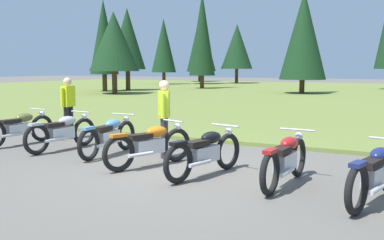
{
  "coord_description": "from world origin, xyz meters",
  "views": [
    {
      "loc": [
        4.06,
        -7.25,
        1.95
      ],
      "look_at": [
        0.0,
        0.6,
        0.9
      ],
      "focal_mm": 41.73,
      "sensor_mm": 36.0,
      "label": 1
    }
  ],
  "objects_px": {
    "motorcycle_olive": "(19,128)",
    "motorcycle_orange": "(150,145)",
    "motorcycle_silver": "(62,132)",
    "motorcycle_navy": "(376,173)",
    "motorcycle_sky_blue": "(109,136)",
    "rider_with_back_turned": "(164,114)",
    "motorcycle_red": "(286,159)",
    "motorcycle_black": "(205,152)",
    "rider_checking_bike": "(68,104)"
  },
  "relations": [
    {
      "from": "rider_checking_bike",
      "to": "rider_with_back_turned",
      "type": "bearing_deg",
      "value": -15.78
    },
    {
      "from": "motorcycle_red",
      "to": "motorcycle_sky_blue",
      "type": "bearing_deg",
      "value": 170.36
    },
    {
      "from": "rider_with_back_turned",
      "to": "motorcycle_orange",
      "type": "bearing_deg",
      "value": -77.48
    },
    {
      "from": "motorcycle_sky_blue",
      "to": "motorcycle_orange",
      "type": "relative_size",
      "value": 1.05
    },
    {
      "from": "motorcycle_red",
      "to": "rider_checking_bike",
      "type": "height_order",
      "value": "rider_checking_bike"
    },
    {
      "from": "motorcycle_silver",
      "to": "motorcycle_navy",
      "type": "height_order",
      "value": "same"
    },
    {
      "from": "motorcycle_silver",
      "to": "motorcycle_black",
      "type": "distance_m",
      "value": 4.16
    },
    {
      "from": "motorcycle_olive",
      "to": "motorcycle_orange",
      "type": "bearing_deg",
      "value": -7.43
    },
    {
      "from": "motorcycle_black",
      "to": "rider_checking_bike",
      "type": "xyz_separation_m",
      "value": [
        -5.17,
        2.12,
        0.51
      ]
    },
    {
      "from": "motorcycle_navy",
      "to": "motorcycle_red",
      "type": "bearing_deg",
      "value": 165.35
    },
    {
      "from": "motorcycle_red",
      "to": "motorcycle_silver",
      "type": "bearing_deg",
      "value": 172.91
    },
    {
      "from": "motorcycle_navy",
      "to": "rider_with_back_turned",
      "type": "xyz_separation_m",
      "value": [
        -4.37,
        1.42,
        0.51
      ]
    },
    {
      "from": "motorcycle_silver",
      "to": "motorcycle_orange",
      "type": "distance_m",
      "value": 2.85
    },
    {
      "from": "motorcycle_silver",
      "to": "motorcycle_black",
      "type": "xyz_separation_m",
      "value": [
        4.1,
        -0.72,
        0.0
      ]
    },
    {
      "from": "motorcycle_orange",
      "to": "motorcycle_black",
      "type": "xyz_separation_m",
      "value": [
        1.3,
        -0.19,
        0.0
      ]
    },
    {
      "from": "motorcycle_sky_blue",
      "to": "rider_checking_bike",
      "type": "relative_size",
      "value": 1.26
    },
    {
      "from": "motorcycle_sky_blue",
      "to": "motorcycle_olive",
      "type": "bearing_deg",
      "value": -179.94
    },
    {
      "from": "motorcycle_silver",
      "to": "motorcycle_orange",
      "type": "xyz_separation_m",
      "value": [
        2.79,
        -0.53,
        0.0
      ]
    },
    {
      "from": "motorcycle_silver",
      "to": "motorcycle_sky_blue",
      "type": "xyz_separation_m",
      "value": [
        1.36,
        0.02,
        0.0
      ]
    },
    {
      "from": "motorcycle_orange",
      "to": "motorcycle_silver",
      "type": "bearing_deg",
      "value": 169.18
    },
    {
      "from": "motorcycle_orange",
      "to": "rider_with_back_turned",
      "type": "bearing_deg",
      "value": 102.52
    },
    {
      "from": "motorcycle_black",
      "to": "motorcycle_red",
      "type": "relative_size",
      "value": 0.98
    },
    {
      "from": "motorcycle_sky_blue",
      "to": "motorcycle_black",
      "type": "height_order",
      "value": "same"
    },
    {
      "from": "motorcycle_olive",
      "to": "motorcycle_orange",
      "type": "height_order",
      "value": "same"
    },
    {
      "from": "motorcycle_black",
      "to": "motorcycle_navy",
      "type": "relative_size",
      "value": 1.0
    },
    {
      "from": "motorcycle_olive",
      "to": "motorcycle_orange",
      "type": "distance_m",
      "value": 4.28
    },
    {
      "from": "motorcycle_olive",
      "to": "rider_checking_bike",
      "type": "xyz_separation_m",
      "value": [
        0.37,
        1.37,
        0.51
      ]
    },
    {
      "from": "motorcycle_silver",
      "to": "motorcycle_red",
      "type": "xyz_separation_m",
      "value": [
        5.55,
        -0.69,
        0.0
      ]
    },
    {
      "from": "motorcycle_red",
      "to": "rider_with_back_turned",
      "type": "distance_m",
      "value": 3.18
    },
    {
      "from": "motorcycle_sky_blue",
      "to": "rider_with_back_turned",
      "type": "relative_size",
      "value": 1.26
    },
    {
      "from": "motorcycle_red",
      "to": "motorcycle_orange",
      "type": "bearing_deg",
      "value": 176.75
    },
    {
      "from": "motorcycle_red",
      "to": "motorcycle_navy",
      "type": "relative_size",
      "value": 1.02
    },
    {
      "from": "motorcycle_olive",
      "to": "motorcycle_silver",
      "type": "distance_m",
      "value": 1.45
    },
    {
      "from": "motorcycle_navy",
      "to": "motorcycle_silver",
      "type": "bearing_deg",
      "value": 171.34
    },
    {
      "from": "motorcycle_orange",
      "to": "rider_checking_bike",
      "type": "distance_m",
      "value": 4.35
    },
    {
      "from": "motorcycle_olive",
      "to": "motorcycle_black",
      "type": "relative_size",
      "value": 1.02
    },
    {
      "from": "motorcycle_black",
      "to": "motorcycle_red",
      "type": "height_order",
      "value": "same"
    },
    {
      "from": "motorcycle_navy",
      "to": "rider_checking_bike",
      "type": "distance_m",
      "value": 8.43
    },
    {
      "from": "motorcycle_olive",
      "to": "motorcycle_sky_blue",
      "type": "xyz_separation_m",
      "value": [
        2.8,
        0.0,
        0.0
      ]
    },
    {
      "from": "motorcycle_sky_blue",
      "to": "motorcycle_orange",
      "type": "distance_m",
      "value": 1.54
    },
    {
      "from": "motorcycle_silver",
      "to": "motorcycle_red",
      "type": "relative_size",
      "value": 1.0
    },
    {
      "from": "motorcycle_black",
      "to": "motorcycle_red",
      "type": "xyz_separation_m",
      "value": [
        1.46,
        0.03,
        0.0
      ]
    },
    {
      "from": "motorcycle_navy",
      "to": "rider_checking_bike",
      "type": "height_order",
      "value": "rider_checking_bike"
    },
    {
      "from": "motorcycle_sky_blue",
      "to": "motorcycle_navy",
      "type": "xyz_separation_m",
      "value": [
        5.61,
        -1.08,
        0.0
      ]
    },
    {
      "from": "motorcycle_olive",
      "to": "motorcycle_navy",
      "type": "xyz_separation_m",
      "value": [
        8.42,
        -1.08,
        0.0
      ]
    },
    {
      "from": "motorcycle_olive",
      "to": "motorcycle_red",
      "type": "height_order",
      "value": "same"
    },
    {
      "from": "motorcycle_orange",
      "to": "motorcycle_navy",
      "type": "xyz_separation_m",
      "value": [
        4.17,
        -0.53,
        0.0
      ]
    },
    {
      "from": "motorcycle_olive",
      "to": "motorcycle_red",
      "type": "distance_m",
      "value": 7.04
    },
    {
      "from": "motorcycle_olive",
      "to": "rider_with_back_turned",
      "type": "relative_size",
      "value": 1.26
    },
    {
      "from": "motorcycle_red",
      "to": "rider_with_back_turned",
      "type": "xyz_separation_m",
      "value": [
        -2.96,
        1.05,
        0.51
      ]
    }
  ]
}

